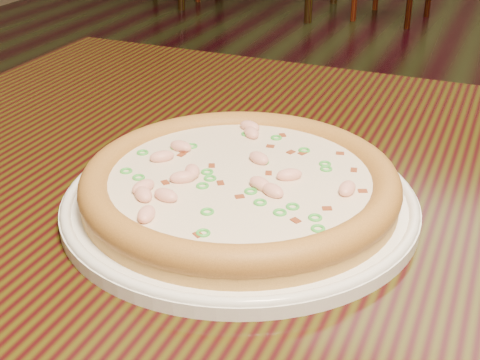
% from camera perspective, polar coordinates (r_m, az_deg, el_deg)
% --- Properties ---
extents(hero_table, '(1.20, 0.80, 0.75)m').
position_cam_1_polar(hero_table, '(0.70, 10.91, -9.47)').
color(hero_table, black).
rests_on(hero_table, ground).
extents(plate, '(0.33, 0.33, 0.02)m').
position_cam_1_polar(plate, '(0.63, -0.00, -1.73)').
color(plate, white).
rests_on(plate, hero_table).
extents(pizza, '(0.29, 0.29, 0.03)m').
position_cam_1_polar(pizza, '(0.62, -0.02, -0.24)').
color(pizza, gold).
rests_on(pizza, plate).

